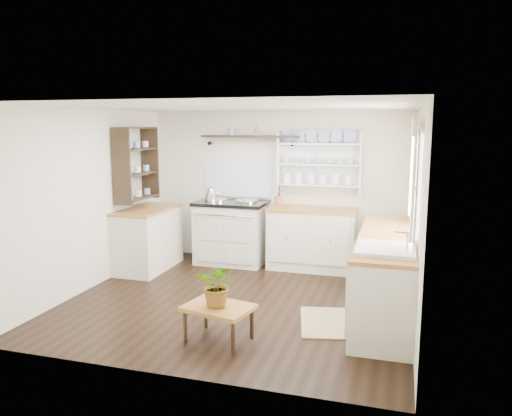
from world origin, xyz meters
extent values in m
cube|color=black|center=(0.00, 0.00, 0.00)|extent=(4.00, 3.80, 0.01)
cube|color=beige|center=(0.00, 1.90, 1.15)|extent=(4.00, 0.02, 2.30)
cube|color=beige|center=(2.00, 0.00, 1.15)|extent=(0.02, 3.80, 2.30)
cube|color=beige|center=(-2.00, 0.00, 1.15)|extent=(0.02, 3.80, 2.30)
cube|color=white|center=(0.00, 0.00, 2.30)|extent=(4.00, 3.80, 0.01)
cube|color=white|center=(1.96, 0.15, 1.50)|extent=(0.04, 1.40, 1.00)
cube|color=white|center=(1.94, 0.15, 1.50)|extent=(0.02, 1.50, 1.10)
cube|color=beige|center=(1.92, 0.15, 2.08)|extent=(0.04, 1.55, 0.18)
cube|color=beige|center=(-0.64, 1.57, 0.45)|extent=(1.02, 0.67, 0.90)
cube|color=black|center=(-0.64, 1.57, 0.93)|extent=(1.06, 0.71, 0.05)
cylinder|color=silver|center=(-0.87, 1.57, 0.97)|extent=(0.35, 0.35, 0.03)
cylinder|color=silver|center=(-0.40, 1.57, 0.97)|extent=(0.35, 0.35, 0.03)
cylinder|color=silver|center=(-0.64, 1.20, 0.80)|extent=(0.92, 0.02, 0.02)
cube|color=beige|center=(0.60, 1.60, 0.44)|extent=(1.25, 0.60, 0.88)
cube|color=brown|center=(0.60, 1.60, 0.88)|extent=(1.27, 0.63, 0.04)
cube|color=beige|center=(1.70, 0.10, 0.44)|extent=(0.60, 2.40, 0.88)
cube|color=brown|center=(1.70, 0.10, 0.88)|extent=(0.62, 2.43, 0.04)
cube|color=white|center=(1.70, -0.65, 0.80)|extent=(0.55, 0.60, 0.28)
cylinder|color=silver|center=(1.90, -0.65, 1.00)|extent=(0.02, 0.02, 0.22)
cube|color=beige|center=(-1.70, 0.90, 0.44)|extent=(0.60, 1.10, 0.88)
cube|color=brown|center=(-1.70, 0.90, 0.88)|extent=(0.62, 1.13, 0.04)
cube|color=white|center=(0.65, 1.88, 1.55)|extent=(1.20, 0.03, 0.90)
cube|color=white|center=(0.65, 1.79, 1.55)|extent=(1.20, 0.22, 0.02)
cylinder|color=navy|center=(0.65, 1.80, 1.82)|extent=(0.20, 0.02, 0.20)
cube|color=black|center=(-0.40, 1.77, 1.92)|extent=(1.50, 0.24, 0.04)
cone|color=black|center=(-1.05, 1.84, 1.81)|extent=(0.06, 0.20, 0.06)
cone|color=black|center=(0.25, 1.84, 1.81)|extent=(0.06, 0.20, 0.06)
cube|color=black|center=(-1.84, 0.90, 1.55)|extent=(0.28, 0.80, 1.05)
cylinder|color=#9B4A39|center=(0.06, 1.68, 0.97)|extent=(0.11, 0.11, 0.13)
cube|color=brown|center=(0.16, -1.11, 0.33)|extent=(0.73, 0.59, 0.04)
cylinder|color=black|center=(-0.15, -1.23, 0.16)|extent=(0.04, 0.04, 0.31)
cylinder|color=black|center=(-0.07, -0.88, 0.16)|extent=(0.04, 0.04, 0.31)
cylinder|color=black|center=(0.39, -1.35, 0.16)|extent=(0.04, 0.04, 0.31)
cylinder|color=black|center=(0.46, -0.99, 0.16)|extent=(0.04, 0.04, 0.31)
imported|color=#3F7233|center=(0.16, -1.11, 0.57)|extent=(0.41, 0.36, 0.43)
cube|color=#8D6652|center=(1.12, -0.39, 0.01)|extent=(0.72, 0.95, 0.02)
camera|label=1|loc=(1.83, -5.46, 2.11)|focal=35.00mm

